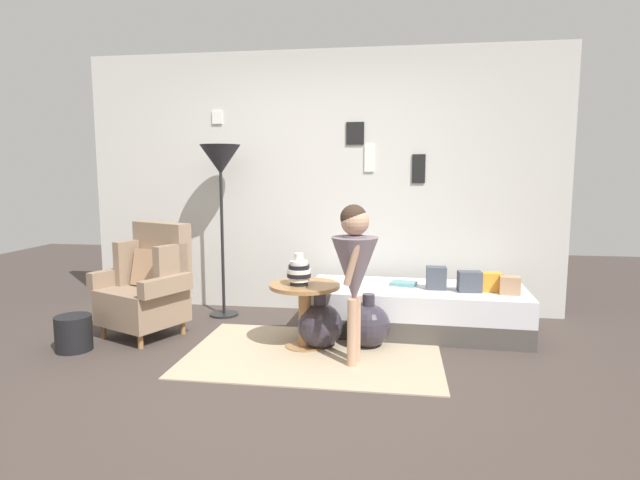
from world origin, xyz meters
The scene contains 17 objects.
ground_plane centered at (0.00, 0.00, 0.00)m, with size 12.00×12.00×0.00m, color #423833.
gallery_wall centered at (0.00, 1.95, 1.30)m, with size 4.80×0.12×2.60m.
rug centered at (0.16, 0.57, 0.01)m, with size 1.95×1.30×0.01m, color tan.
armchair centered at (-1.34, 0.87, 0.44)m, with size 0.89×0.80×0.97m.
daybed centered at (0.95, 1.30, 0.20)m, with size 1.93×0.87×0.40m.
pillow_head centered at (1.72, 1.14, 0.48)m, with size 0.16×0.12×0.15m, color tan.
pillow_mid centered at (1.57, 1.23, 0.48)m, with size 0.19×0.12×0.16m, color orange.
pillow_back centered at (1.40, 1.18, 0.49)m, with size 0.19×0.12×0.18m, color #474C56.
pillow_extra centered at (1.12, 1.25, 0.50)m, with size 0.17×0.12×0.20m, color #474C56.
side_table centered at (0.06, 0.72, 0.38)m, with size 0.56×0.56×0.52m.
vase_striped centered at (0.02, 0.68, 0.63)m, with size 0.19×0.19×0.25m.
floor_lamp centered at (-0.90, 1.54, 1.45)m, with size 0.39×0.39×1.67m.
person_child centered at (0.48, 0.41, 0.76)m, with size 0.34×0.34×1.18m.
book_on_daybed centered at (0.85, 1.36, 0.42)m, with size 0.22×0.16×0.03m, color #5F9597.
demijohn_near centered at (0.18, 0.74, 0.19)m, with size 0.36×0.36×0.45m.
demijohn_far centered at (0.57, 0.81, 0.18)m, with size 0.35×0.35×0.44m.
magazine_basket centered at (-1.75, 0.39, 0.14)m, with size 0.28×0.28×0.28m, color black.
Camera 1 is at (0.78, -3.26, 1.41)m, focal length 29.10 mm.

